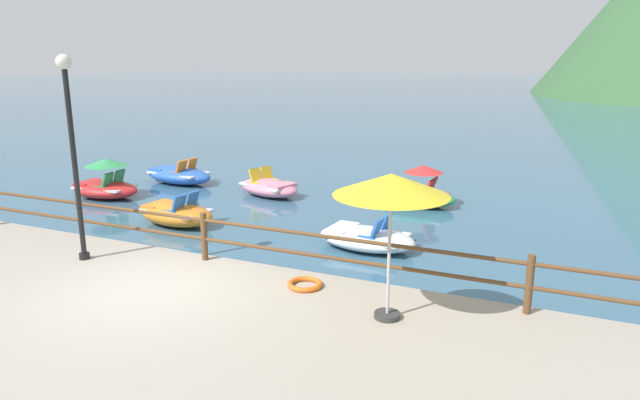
{
  "coord_description": "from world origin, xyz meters",
  "views": [
    {
      "loc": [
        6.28,
        -7.19,
        4.27
      ],
      "look_at": [
        0.94,
        5.0,
        0.9
      ],
      "focal_mm": 32.04,
      "sensor_mm": 36.0,
      "label": 1
    }
  ],
  "objects": [
    {
      "name": "pedal_boat_2",
      "position": [
        2.28,
        4.56,
        0.25
      ],
      "size": [
        2.38,
        1.5,
        0.82
      ],
      "color": "white",
      "rests_on": "ground"
    },
    {
      "name": "pedal_boat_4",
      "position": [
        2.44,
        8.79,
        0.4
      ],
      "size": [
        2.2,
        1.27,
        1.22
      ],
      "color": "green",
      "rests_on": "ground"
    },
    {
      "name": "pedal_boat_5",
      "position": [
        -5.88,
        8.46,
        0.3
      ],
      "size": [
        2.7,
        1.56,
        0.89
      ],
      "color": "blue",
      "rests_on": "ground"
    },
    {
      "name": "pedal_boat_3",
      "position": [
        -2.85,
        4.35,
        0.31
      ],
      "size": [
        2.29,
        1.42,
        0.9
      ],
      "color": "orange",
      "rests_on": "ground"
    },
    {
      "name": "pedal_boat_0",
      "position": [
        -2.17,
        8.11,
        0.28
      ],
      "size": [
        2.49,
        1.84,
        0.86
      ],
      "color": "pink",
      "rests_on": "ground"
    },
    {
      "name": "beach_umbrella",
      "position": [
        4.02,
        0.53,
        2.45
      ],
      "size": [
        1.7,
        1.7,
        2.24
      ],
      "color": "#B2B2B7",
      "rests_on": "promenade_dock"
    },
    {
      "name": "promenade_dock",
      "position": [
        0.0,
        -2.2,
        0.2
      ],
      "size": [
        28.0,
        8.0,
        0.4
      ],
      "primitive_type": "cube",
      "color": "#A39989",
      "rests_on": "ground"
    },
    {
      "name": "ground_plane",
      "position": [
        0.0,
        40.0,
        0.0
      ],
      "size": [
        200.0,
        200.0,
        0.0
      ],
      "primitive_type": "plane",
      "color": "#38607A"
    },
    {
      "name": "lamp_post",
      "position": [
        -2.2,
        0.64,
        2.76
      ],
      "size": [
        0.28,
        0.28,
        3.91
      ],
      "color": "black",
      "rests_on": "promenade_dock"
    },
    {
      "name": "life_ring",
      "position": [
        2.36,
        1.11,
        0.45
      ],
      "size": [
        0.61,
        0.61,
        0.09
      ],
      "primitive_type": "torus",
      "color": "orange",
      "rests_on": "promenade_dock"
    },
    {
      "name": "dock_railing",
      "position": [
        0.0,
        1.55,
        0.99
      ],
      "size": [
        23.92,
        0.12,
        0.95
      ],
      "color": "brown",
      "rests_on": "promenade_dock"
    },
    {
      "name": "pedal_boat_1",
      "position": [
        -6.69,
        5.87,
        0.42
      ],
      "size": [
        2.27,
        1.45,
        1.23
      ],
      "color": "red",
      "rests_on": "ground"
    }
  ]
}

